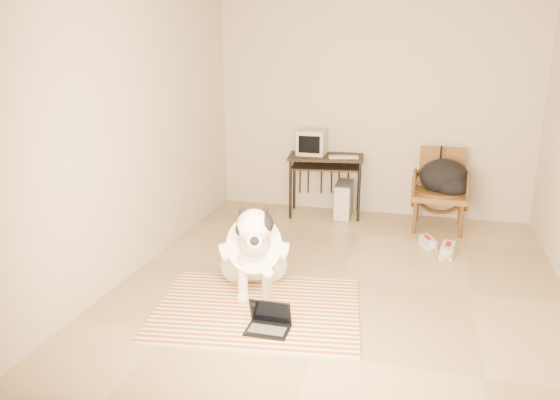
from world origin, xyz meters
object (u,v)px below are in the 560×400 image
at_px(laptop, 269,323).
at_px(crt_monitor, 312,142).
at_px(computer_desk, 326,164).
at_px(rattan_chair, 440,189).
at_px(backpack, 446,178).
at_px(pc_tower, 344,200).
at_px(dog, 254,252).

relative_size(laptop, crt_monitor, 0.96).
distance_m(computer_desk, rattan_chair, 1.44).
relative_size(laptop, backpack, 0.58).
height_order(laptop, rattan_chair, rattan_chair).
xyz_separation_m(laptop, crt_monitor, (-0.32, 3.10, 0.86)).
height_order(pc_tower, rattan_chair, rattan_chair).
bearing_deg(backpack, laptop, -115.07).
height_order(computer_desk, crt_monitor, crt_monitor).
xyz_separation_m(dog, backpack, (1.66, 2.20, 0.25)).
xyz_separation_m(computer_desk, rattan_chair, (1.42, -0.12, -0.20)).
bearing_deg(computer_desk, laptop, -87.65).
relative_size(laptop, rattan_chair, 0.35).
distance_m(dog, rattan_chair, 2.78).
bearing_deg(rattan_chair, computer_desk, 175.13).
xyz_separation_m(laptop, backpack, (1.34, 2.86, 0.55)).
xyz_separation_m(computer_desk, crt_monitor, (-0.20, 0.06, 0.26)).
distance_m(crt_monitor, pc_tower, 0.84).
distance_m(laptop, computer_desk, 3.11).
relative_size(dog, computer_desk, 1.19).
height_order(computer_desk, pc_tower, computer_desk).
height_order(dog, crt_monitor, crt_monitor).
xyz_separation_m(rattan_chair, backpack, (0.05, -0.06, 0.15)).
bearing_deg(backpack, pc_tower, 171.28).
xyz_separation_m(laptop, rattan_chair, (1.29, 2.93, 0.40)).
bearing_deg(crt_monitor, rattan_chair, -6.22).
bearing_deg(rattan_chair, backpack, -52.22).
bearing_deg(backpack, rattan_chair, 127.78).
xyz_separation_m(dog, crt_monitor, (0.00, 2.44, 0.56)).
relative_size(computer_desk, rattan_chair, 1.06).
xyz_separation_m(dog, computer_desk, (0.20, 2.38, 0.30)).
bearing_deg(crt_monitor, pc_tower, -6.60).
distance_m(dog, computer_desk, 2.41).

